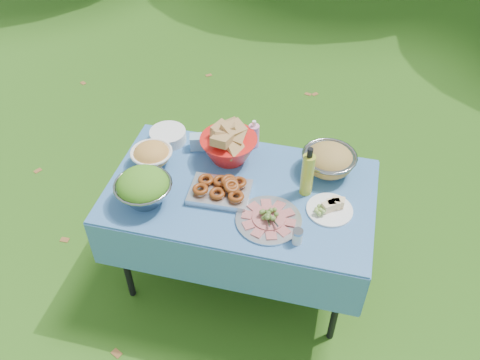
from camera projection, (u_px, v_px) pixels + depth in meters
name	position (u px, v px, depth m)	size (l,w,h in m)	color
ground	(240.00, 272.00, 3.32)	(80.00, 80.00, 0.00)	#193A0A
picnic_table	(240.00, 234.00, 3.06)	(1.46, 0.86, 0.76)	#71A9D9
salad_bowl	(143.00, 188.00, 2.66)	(0.30, 0.30, 0.20)	gray
pasta_bowl_white	(152.00, 155.00, 2.91)	(0.23, 0.23, 0.13)	white
plate_stack	(168.00, 136.00, 3.08)	(0.22, 0.22, 0.07)	white
wipes_box	(198.00, 142.00, 3.03)	(0.10, 0.07, 0.09)	#87BCDD
sanitizer_bottle	(254.00, 134.00, 3.01)	(0.06, 0.06, 0.18)	pink
bread_bowl	(229.00, 143.00, 2.92)	(0.33, 0.33, 0.22)	red
pasta_bowl_steel	(329.00, 160.00, 2.85)	(0.30, 0.30, 0.16)	gray
fried_tray	(220.00, 190.00, 2.74)	(0.33, 0.23, 0.08)	silver
charcuterie_platter	(269.00, 215.00, 2.60)	(0.35, 0.35, 0.08)	silver
oil_bottle	(308.00, 171.00, 2.68)	(0.07, 0.07, 0.31)	#AEB72B
cheese_plate	(330.00, 206.00, 2.66)	(0.25, 0.25, 0.07)	white
shaker	(297.00, 237.00, 2.49)	(0.05, 0.05, 0.09)	silver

